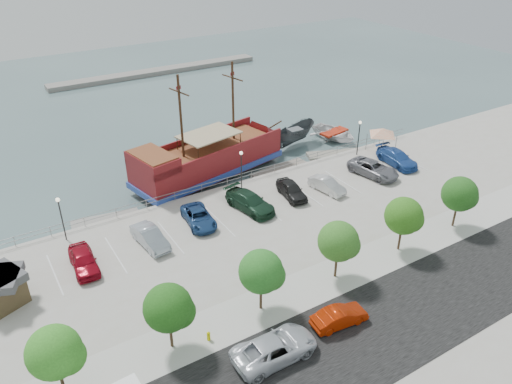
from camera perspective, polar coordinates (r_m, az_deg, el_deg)
ground at (r=48.30m, az=2.26°, el=-3.79°), size 160.00×160.00×0.00m
land_slab at (r=36.73m, az=21.77°, el=-18.38°), size 100.00×58.00×1.20m
street at (r=38.30m, az=16.06°, el=-13.54°), size 100.00×8.00×0.04m
sidewalk at (r=41.38m, az=10.08°, el=-8.99°), size 100.00×4.00×0.05m
seawall_railing at (r=53.26m, az=-2.36°, el=1.49°), size 50.00×0.06×1.00m
far_shore at (r=97.83m, az=-11.19°, el=13.37°), size 40.00×3.00×0.80m
pirate_ship at (r=57.11m, az=-4.28°, el=4.17°), size 21.01×9.60×13.03m
patrol_boat at (r=64.70m, az=4.47°, el=6.40°), size 6.98×3.92×2.55m
speedboat at (r=67.22m, az=8.91°, el=6.48°), size 5.75×7.30×1.37m
dock_west at (r=50.82m, az=-16.79°, el=-3.09°), size 6.67×2.78×0.37m
dock_mid at (r=58.11m, az=2.80°, el=2.52°), size 7.46×2.76×0.42m
dock_east at (r=62.71m, az=9.04°, el=4.26°), size 7.26×4.31×0.40m
shed at (r=41.50m, az=-27.25°, el=-9.80°), size 4.13×4.13×2.61m
canopy_tent at (r=61.83m, az=14.32°, el=7.07°), size 4.33×4.33×3.33m
street_van at (r=33.74m, az=2.16°, el=-17.39°), size 5.83×2.71×1.62m
street_sedan at (r=36.39m, az=9.52°, el=-13.88°), size 4.26×1.86×1.36m
fire_hydrant at (r=35.17m, az=-5.44°, el=-16.04°), size 0.26×0.26×0.74m
lamp_post_left at (r=46.03m, az=-21.46°, el=-2.08°), size 0.36×0.36×4.28m
lamp_post_mid at (r=51.16m, az=-1.70°, el=3.30°), size 0.36×0.36×4.28m
lamp_post_right at (r=60.04m, az=11.71°, el=6.75°), size 0.36×0.36×4.28m
tree_a at (r=32.12m, az=-21.76°, el=-16.74°), size 3.30×3.20×5.00m
tree_b at (r=33.09m, az=-9.73°, el=-13.02°), size 3.30×3.20×5.00m
tree_c at (r=35.44m, az=0.83°, el=-9.18°), size 3.30×3.20×5.00m
tree_d at (r=38.92m, az=9.61°, el=-5.68°), size 3.30×3.20×5.00m
tree_e at (r=43.27m, az=16.71°, el=-2.73°), size 3.30×3.20×5.00m
tree_f at (r=48.24m, az=22.40°, el=-0.31°), size 3.30×3.20×5.00m
parked_car_a at (r=43.01m, az=-19.12°, el=-7.39°), size 2.14×4.82×1.61m
parked_car_b at (r=44.34m, az=-12.01°, el=-5.09°), size 2.18×4.91×1.56m
parked_car_c at (r=46.58m, az=-6.56°, el=-2.87°), size 2.89×5.25×1.39m
parked_car_d at (r=48.39m, az=-0.70°, el=-1.14°), size 3.39×6.09×1.67m
parked_car_e at (r=50.73m, az=4.09°, el=0.25°), size 2.53×4.81×1.56m
parked_car_f at (r=52.17m, az=8.12°, el=0.79°), size 2.16×4.45×1.41m
parked_car_g at (r=56.30m, az=13.26°, el=2.61°), size 3.77×6.20×1.61m
parked_car_h at (r=59.52m, az=15.81°, el=3.79°), size 2.74×5.80×1.63m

